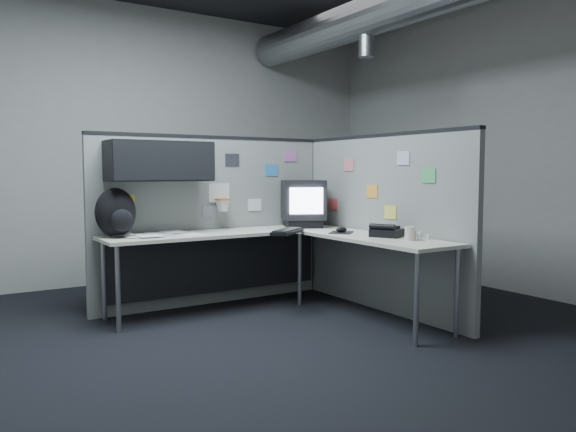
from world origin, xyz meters
TOP-DOWN VIEW (x-y plane):
  - room at (0.56, 0.00)m, footprint 5.62×5.62m
  - partition_back at (-0.25, 1.23)m, footprint 2.44×0.42m
  - partition_right at (1.10, 0.22)m, footprint 0.07×2.23m
  - desk at (0.15, 0.70)m, footprint 2.31×2.11m
  - monitor at (0.74, 0.97)m, footprint 0.55×0.55m
  - keyboard at (0.28, 0.54)m, footprint 0.45×0.39m
  - mouse at (0.72, 0.32)m, footprint 0.31×0.31m
  - phone at (0.86, -0.13)m, footprint 0.31×0.32m
  - bottles at (0.93, -0.43)m, footprint 0.11×0.14m
  - cup at (0.83, -0.43)m, footprint 0.09×0.09m
  - papers at (-0.77, 1.07)m, footprint 0.77×0.49m
  - backpack at (-1.10, 1.07)m, footprint 0.39×0.37m

SIDE VIEW (x-z plane):
  - desk at x=0.15m, z-range 0.25..0.98m
  - papers at x=-0.77m, z-range 0.73..0.75m
  - mouse at x=0.72m, z-range 0.72..0.77m
  - keyboard at x=0.28m, z-range 0.73..0.77m
  - bottles at x=0.93m, z-range 0.72..0.80m
  - phone at x=0.86m, z-range 0.72..0.83m
  - cup at x=0.83m, z-range 0.73..0.84m
  - partition_right at x=1.10m, z-range 0.00..1.63m
  - backpack at x=-1.10m, z-range 0.72..1.14m
  - monitor at x=0.74m, z-range 0.74..1.21m
  - partition_back at x=-0.25m, z-range 0.18..1.81m
  - room at x=0.56m, z-range 0.49..3.71m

